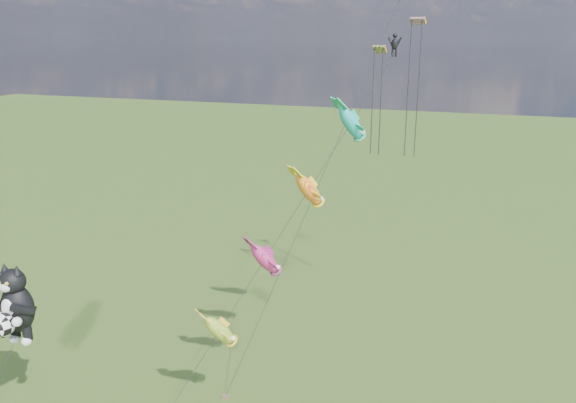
% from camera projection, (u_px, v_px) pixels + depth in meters
% --- Properties ---
extents(cat_kite_rig, '(2.61, 3.98, 9.43)m').
position_uv_depth(cat_kite_rig, '(13.00, 306.00, 30.27)').
color(cat_kite_rig, brown).
rests_on(cat_kite_rig, ground).
extents(fish_windsock_rig, '(9.63, 12.87, 19.30)m').
position_uv_depth(fish_windsock_rig, '(287.00, 225.00, 31.65)').
color(fish_windsock_rig, brown).
rests_on(fish_windsock_rig, ground).
extents(parafoil_rig, '(8.79, 15.72, 26.77)m').
position_uv_depth(parafoil_rig, '(391.00, 65.00, 38.20)').
color(parafoil_rig, brown).
rests_on(parafoil_rig, ground).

